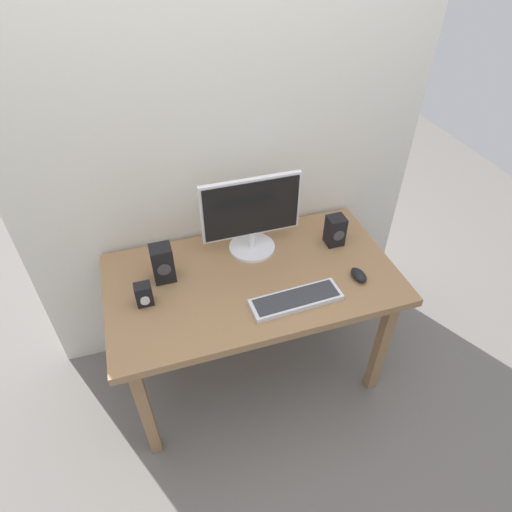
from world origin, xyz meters
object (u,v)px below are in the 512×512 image
Objects in this scene: keyboard_primary at (296,300)px; mouse at (359,275)px; desk at (253,288)px; speaker_left at (163,263)px; monitor at (251,215)px; speaker_right at (335,231)px; audio_controller at (144,295)px.

mouse is at bearing 8.74° from keyboard_primary.
desk is at bearing 154.61° from mouse.
desk is at bearing -15.81° from speaker_left.
desk is 0.35m from monitor.
monitor is 0.43m from speaker_right.
audio_controller is (-0.62, 0.19, 0.04)m from keyboard_primary.
keyboard_primary is 2.64× the size of speaker_right.
monitor is at bearing 11.74° from speaker_left.
desk is 0.50m from speaker_right.
monitor is 0.61m from audio_controller.
keyboard_primary is 2.24× the size of speaker_left.
monitor is 4.55× the size of audio_controller.
mouse is at bearing -8.28° from audio_controller.
speaker_right is 0.85m from speaker_left.
mouse is (0.46, -0.16, 0.10)m from desk.
desk is 0.51m from audio_controller.
keyboard_primary is at bearing -16.85° from audio_controller.
desk is 13.48× the size of mouse.
monitor is at bearing 167.55° from speaker_right.
monitor reaches higher than speaker_right.
keyboard_primary is at bearing -177.55° from mouse.
mouse is at bearing -90.72° from speaker_right.
mouse is 0.94× the size of audio_controller.
mouse is at bearing -41.91° from monitor.
monitor is 0.47m from speaker_left.
speaker_right reaches higher than audio_controller.
speaker_right reaches higher than keyboard_primary.
speaker_left is at bearing -168.26° from monitor.
speaker_right is at bearing 7.95° from audio_controller.
audio_controller is at bearing 165.44° from mouse.
keyboard_primary is at bearing -135.79° from speaker_right.
keyboard_primary is 0.47m from speaker_right.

